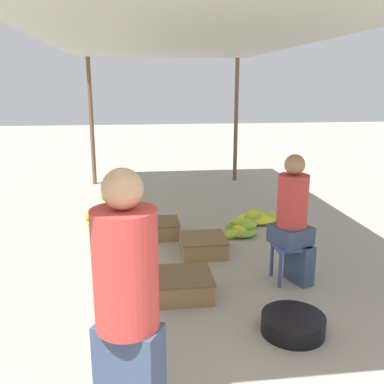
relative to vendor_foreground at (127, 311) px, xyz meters
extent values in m
cylinder|color=brown|center=(-0.81, 6.55, 0.41)|extent=(0.08, 0.08, 2.46)
cylinder|color=brown|center=(2.07, 6.55, 0.41)|extent=(0.08, 0.08, 2.46)
cube|color=#9EA399|center=(0.63, 3.12, 1.66)|extent=(3.28, 7.25, 0.04)
cylinder|color=#BF3833|center=(0.00, 0.00, 0.23)|extent=(0.45, 0.45, 0.64)
sphere|color=tan|center=(0.00, 0.00, 0.65)|extent=(0.21, 0.21, 0.21)
cube|color=#384C84|center=(1.57, 1.85, -0.43)|extent=(0.34, 0.34, 0.04)
cylinder|color=#384C84|center=(1.43, 1.72, -0.63)|extent=(0.04, 0.04, 0.37)
cylinder|color=#384C84|center=(1.70, 1.72, -0.63)|extent=(0.04, 0.04, 0.37)
cylinder|color=#384C84|center=(1.43, 1.99, -0.63)|extent=(0.04, 0.04, 0.37)
cylinder|color=#384C84|center=(1.70, 1.99, -0.63)|extent=(0.04, 0.04, 0.37)
cube|color=#384766|center=(1.66, 1.81, -0.61)|extent=(0.24, 0.34, 0.41)
cube|color=#384766|center=(1.57, 1.85, -0.32)|extent=(0.44, 0.44, 0.18)
cylinder|color=#BF3833|center=(1.57, 1.85, 0.03)|extent=(0.39, 0.39, 0.52)
sphere|color=#9E704C|center=(1.57, 1.85, 0.39)|extent=(0.20, 0.20, 0.20)
cylinder|color=black|center=(1.28, 0.93, -0.74)|extent=(0.52, 0.52, 0.15)
ellipsoid|color=yellow|center=(-0.61, 3.99, -0.75)|extent=(0.23, 0.26, 0.14)
ellipsoid|color=yellow|center=(-0.56, 3.86, -0.66)|extent=(0.30, 0.17, 0.12)
ellipsoid|color=#8FBE32|center=(-0.32, 4.03, -0.76)|extent=(0.23, 0.33, 0.11)
ellipsoid|color=#85B934|center=(-0.59, 4.00, -0.75)|extent=(0.31, 0.32, 0.09)
ellipsoid|color=#85BA34|center=(-0.47, 3.83, -0.73)|extent=(0.26, 0.29, 0.15)
ellipsoid|color=yellow|center=(-0.44, 3.90, -0.77)|extent=(0.48, 0.42, 0.10)
ellipsoid|color=#8FBE32|center=(-0.48, 5.30, -0.76)|extent=(0.16, 0.23, 0.11)
ellipsoid|color=#CBD628|center=(-0.45, 5.49, -0.76)|extent=(0.26, 0.28, 0.12)
ellipsoid|color=#7EB736|center=(-0.25, 5.48, -0.72)|extent=(0.14, 0.34, 0.11)
ellipsoid|color=#B3CC2C|center=(-0.46, 5.31, -0.76)|extent=(0.33, 0.20, 0.12)
ellipsoid|color=#A6C72E|center=(-0.21, 5.46, -0.76)|extent=(0.22, 0.33, 0.12)
ellipsoid|color=#9CC330|center=(-0.34, 5.36, -0.77)|extent=(0.46, 0.40, 0.10)
ellipsoid|color=#BACF2B|center=(1.26, 3.12, -0.76)|extent=(0.27, 0.19, 0.11)
ellipsoid|color=#7DB636|center=(1.37, 3.32, -0.75)|extent=(0.35, 0.25, 0.14)
ellipsoid|color=#94BF32|center=(1.41, 3.30, -0.66)|extent=(0.31, 0.19, 0.10)
ellipsoid|color=#C7D429|center=(1.38, 3.22, -0.74)|extent=(0.23, 0.25, 0.14)
ellipsoid|color=#97C131|center=(1.51, 3.25, -0.70)|extent=(0.27, 0.21, 0.11)
ellipsoid|color=#7EB736|center=(1.40, 3.22, -0.77)|extent=(0.41, 0.36, 0.10)
ellipsoid|color=yellow|center=(1.67, 3.67, -0.70)|extent=(0.25, 0.13, 0.15)
ellipsoid|color=#7DB636|center=(1.61, 3.59, -0.76)|extent=(0.24, 0.26, 0.11)
ellipsoid|color=yellow|center=(1.81, 3.77, -0.74)|extent=(0.22, 0.14, 0.09)
ellipsoid|color=#9CC330|center=(2.01, 3.82, -0.75)|extent=(0.19, 0.33, 0.13)
ellipsoid|color=#A0C42F|center=(1.75, 3.86, -0.70)|extent=(0.23, 0.21, 0.10)
ellipsoid|color=#96C031|center=(1.82, 3.90, -0.72)|extent=(0.29, 0.26, 0.10)
ellipsoid|color=#8DBD33|center=(1.77, 3.76, -0.72)|extent=(0.25, 0.35, 0.14)
ellipsoid|color=yellow|center=(1.78, 3.77, -0.77)|extent=(0.58, 0.51, 0.10)
cube|color=olive|center=(0.33, 3.35, -0.72)|extent=(0.49, 0.49, 0.19)
cube|color=brown|center=(0.33, 3.35, -0.62)|extent=(0.51, 0.51, 0.02)
cube|color=#9E7A4C|center=(0.81, 2.68, -0.73)|extent=(0.52, 0.52, 0.18)
cube|color=brown|center=(0.81, 2.68, -0.63)|extent=(0.54, 0.54, 0.02)
cube|color=olive|center=(0.47, 1.67, -0.72)|extent=(0.51, 0.51, 0.20)
cube|color=brown|center=(0.47, 1.67, -0.61)|extent=(0.53, 0.53, 0.02)
camera|label=1|loc=(0.08, -2.03, 1.15)|focal=40.00mm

